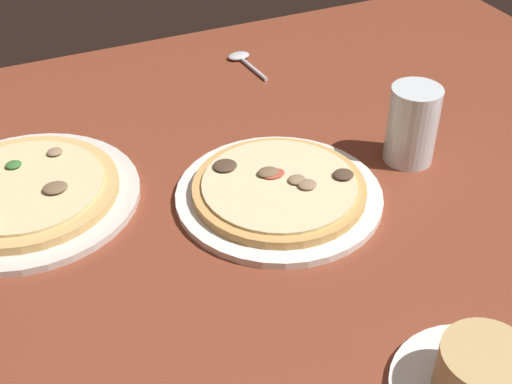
% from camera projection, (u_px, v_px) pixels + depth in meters
% --- Properties ---
extents(dining_table, '(1.50, 1.10, 0.04)m').
position_uv_depth(dining_table, '(232.00, 236.00, 0.86)').
color(dining_table, brown).
rests_on(dining_table, ground).
extents(pizza_main, '(0.27, 0.27, 0.03)m').
position_uv_depth(pizza_main, '(279.00, 191.00, 0.88)').
color(pizza_main, white).
rests_on(pizza_main, dining_table).
extents(pizza_side, '(0.29, 0.29, 0.03)m').
position_uv_depth(pizza_side, '(25.00, 193.00, 0.88)').
color(pizza_side, silver).
rests_on(pizza_side, dining_table).
extents(ramekin_on_saucer, '(0.17, 0.17, 0.06)m').
position_uv_depth(ramekin_on_saucer, '(481.00, 380.00, 0.63)').
color(ramekin_on_saucer, white).
rests_on(ramekin_on_saucer, dining_table).
extents(water_glass, '(0.07, 0.07, 0.11)m').
position_uv_depth(water_glass, '(411.00, 130.00, 0.94)').
color(water_glass, silver).
rests_on(water_glass, dining_table).
extents(spoon, '(0.04, 0.11, 0.01)m').
position_uv_depth(spoon, '(243.00, 59.00, 1.20)').
color(spoon, silver).
rests_on(spoon, dining_table).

